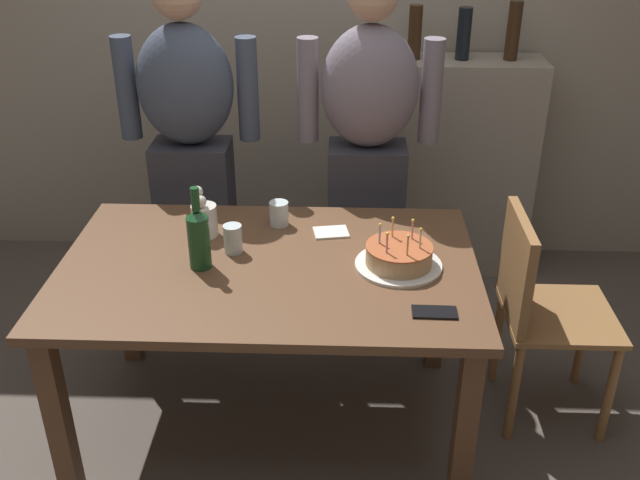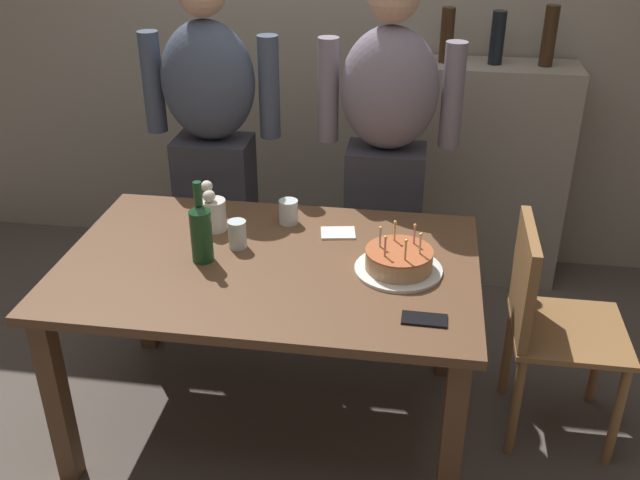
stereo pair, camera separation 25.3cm
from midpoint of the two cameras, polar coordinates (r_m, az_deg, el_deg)
ground_plane at (r=3.04m, az=-6.09°, el=-14.14°), size 10.00×10.00×0.00m
back_wall at (r=3.86m, az=-3.94°, el=17.08°), size 5.20×0.10×2.60m
dining_table at (r=2.65m, az=-6.78°, el=-3.78°), size 1.50×0.96×0.74m
birthday_cake at (r=2.56m, az=3.42°, el=-1.38°), size 0.31×0.31×0.16m
water_glass_near at (r=2.85m, az=-5.80°, el=2.03°), size 0.08×0.08×0.10m
water_glass_far at (r=2.67m, az=-9.59°, el=0.02°), size 0.07×0.07×0.11m
wine_bottle at (r=2.57m, az=-12.35°, el=0.17°), size 0.08×0.08×0.31m
cell_phone at (r=2.32m, az=5.94°, el=-5.79°), size 0.15×0.07×0.01m
napkin_stack at (r=2.79m, az=-1.72°, el=0.55°), size 0.15×0.12×0.01m
flower_vase at (r=2.80m, az=-11.73°, el=1.71°), size 0.10×0.10×0.20m
person_man_bearded at (r=3.27m, az=-12.34°, el=6.65°), size 0.61×0.27×1.66m
person_woman_cardigan at (r=3.17m, az=1.48°, el=6.62°), size 0.61×0.27×1.66m
dining_chair at (r=2.87m, az=14.37°, el=-4.87°), size 0.42×0.42×0.87m
shelf_cabinet at (r=3.86m, az=8.50°, el=5.69°), size 0.83×0.30×1.43m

